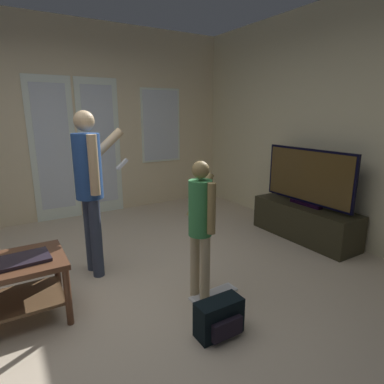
% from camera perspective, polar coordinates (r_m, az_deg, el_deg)
% --- Properties ---
extents(ground_plane, '(5.54, 5.16, 0.02)m').
position_cam_1_polar(ground_plane, '(2.87, -13.37, -18.68)').
color(ground_plane, beige).
extents(wall_back_with_doors, '(5.54, 0.09, 2.81)m').
position_cam_1_polar(wall_back_with_doors, '(4.94, -23.12, 11.07)').
color(wall_back_with_doors, beige).
rests_on(wall_back_with_doors, ground_plane).
extents(wall_right_plain, '(0.06, 5.16, 2.78)m').
position_cam_1_polar(wall_right_plain, '(4.14, 24.87, 10.92)').
color(wall_right_plain, beige).
rests_on(wall_right_plain, ground_plane).
extents(tv_stand, '(0.44, 1.33, 0.42)m').
position_cam_1_polar(tv_stand, '(4.19, 19.47, -5.04)').
color(tv_stand, '#2A2718').
rests_on(tv_stand, ground_plane).
extents(flat_screen_tv, '(0.08, 1.22, 0.69)m').
position_cam_1_polar(flat_screen_tv, '(4.05, 20.06, 2.51)').
color(flat_screen_tv, black).
rests_on(flat_screen_tv, tv_stand).
extents(person_adult, '(0.58, 0.45, 1.55)m').
position_cam_1_polar(person_adult, '(3.07, -17.78, 2.10)').
color(person_adult, '#333B50').
rests_on(person_adult, ground_plane).
extents(person_child, '(0.36, 0.36, 1.17)m').
position_cam_1_polar(person_child, '(2.54, 1.60, -4.95)').
color(person_child, tan).
rests_on(person_child, ground_plane).
extents(backpack, '(0.34, 0.19, 0.26)m').
position_cam_1_polar(backpack, '(2.40, 4.96, -21.58)').
color(backpack, black).
rests_on(backpack, ground_plane).
extents(loose_keyboard, '(0.45, 0.15, 0.02)m').
position_cam_1_polar(loose_keyboard, '(2.88, 3.90, -17.70)').
color(loose_keyboard, white).
rests_on(loose_keyboard, ground_plane).
extents(laptop_closed, '(0.37, 0.27, 0.02)m').
position_cam_1_polar(laptop_closed, '(2.64, -28.08, -10.59)').
color(laptop_closed, black).
rests_on(laptop_closed, coffee_table).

